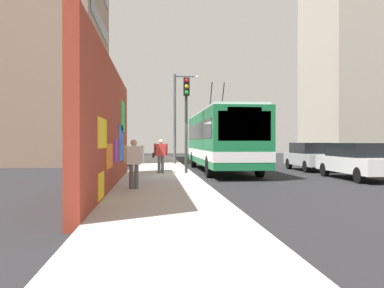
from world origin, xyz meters
name	(u,v)px	position (x,y,z in m)	size (l,w,h in m)	color
ground_plane	(196,178)	(0.00, 0.00, 0.00)	(80.00, 80.00, 0.00)	#232326
sidewalk_slab	(160,176)	(0.00, 1.60, 0.07)	(48.00, 3.20, 0.15)	#ADA8A0
graffiti_wall	(110,128)	(-4.52, 3.35, 2.09)	(12.95, 0.32, 4.19)	maroon
building_far_left	(58,39)	(13.97, 9.20, 9.54)	(12.26, 6.41, 19.09)	gray
building_far_right	(365,38)	(16.77, -17.00, 11.00)	(9.12, 9.16, 22.00)	#B2A899
city_bus	(221,138)	(3.74, -1.80, 1.83)	(11.62, 2.61, 5.06)	#19723F
parked_car_white	(359,160)	(-1.39, -7.00, 0.84)	(4.95, 1.92, 1.58)	white
parked_car_silver	(311,156)	(4.08, -7.00, 0.83)	(4.25, 1.84, 1.58)	#B7B7BC
pedestrian_midblock	(161,153)	(1.03, 1.56, 1.08)	(0.22, 0.73, 1.60)	#595960
pedestrian_near_wall	(134,160)	(-5.40, 2.51, 1.05)	(0.22, 0.64, 1.56)	#595960
traffic_light	(186,109)	(0.88, 0.35, 3.17)	(0.49, 0.28, 4.52)	#2D382D
street_lamp	(178,112)	(9.54, 0.24, 3.69)	(0.44, 1.77, 6.11)	#4C4C51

